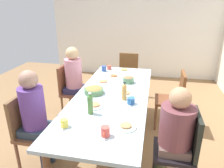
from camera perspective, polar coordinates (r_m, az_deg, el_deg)
The scene contains 26 objects.
ground_plane at distance 3.11m, azimuth -0.00°, elevation -15.43°, with size 7.18×7.18×0.00m, color olive.
wall_left at distance 5.54m, azimuth 6.62°, elevation 15.47°, with size 0.12×4.33×2.60m, color white.
dining_table at distance 2.76m, azimuth -0.00°, elevation -4.23°, with size 2.42×0.93×0.74m.
chair_0 at distance 2.65m, azimuth -21.41°, elevation -11.05°, with size 0.40×0.40×0.90m.
person_0 at distance 2.50m, azimuth -20.25°, elevation -7.43°, with size 0.30×0.30×1.21m.
chair_1 at distance 3.35m, azimuth 16.47°, elevation -3.36°, with size 0.40×0.40×0.90m.
chair_2 at distance 2.30m, azimuth 18.51°, elevation -15.91°, with size 0.40×0.40×0.90m.
person_2 at distance 2.19m, azimuth 16.71°, elevation -11.87°, with size 0.33×0.33×1.15m.
chair_3 at distance 3.59m, azimuth -11.29°, elevation -1.14°, with size 0.40×0.40×0.90m.
person_3 at distance 3.49m, azimuth -10.14°, elevation 1.89°, with size 0.30×0.30×1.21m.
chair_5 at distance 4.28m, azimuth 4.31°, elevation 2.95°, with size 0.40×0.40×0.90m.
plate_0 at distance 3.68m, azimuth 3.19°, elevation 3.81°, with size 0.23×0.23×0.04m.
plate_1 at distance 2.74m, azimuth 3.62°, elevation -2.56°, with size 0.23×0.23×0.04m.
plate_2 at distance 2.44m, azimuth -4.66°, elevation -5.78°, with size 0.21×0.21×0.04m.
plate_3 at distance 3.36m, azimuth 0.51°, elevation 2.10°, with size 0.21×0.21×0.04m.
plate_4 at distance 3.13m, azimuth -2.39°, elevation 0.59°, with size 0.22×0.22×0.04m.
plate_5 at distance 2.06m, azimuth 3.74°, elevation -11.37°, with size 0.21×0.21×0.04m.
bowl_0 at distance 3.13m, azimuth 4.48°, elevation 1.24°, with size 0.16×0.16×0.10m.
bowl_1 at distance 2.77m, azimuth -4.94°, elevation -1.70°, with size 0.25×0.25×0.09m.
cup_0 at distance 2.10m, azimuth -12.86°, elevation -10.30°, with size 0.11×0.07×0.08m.
cup_1 at distance 1.93m, azimuth -1.83°, elevation -12.74°, with size 0.12×0.08×0.09m.
cup_2 at distance 2.49m, azimuth 5.18°, elevation -4.56°, with size 0.12×0.09×0.08m.
cup_3 at distance 3.65m, azimuth -2.23°, elevation 4.22°, with size 0.12×0.08×0.09m.
cup_4 at distance 3.75m, azimuth -0.76°, elevation 4.52°, with size 0.11×0.07×0.07m.
bottle_0 at distance 2.56m, azimuth 3.33°, elevation -2.05°, with size 0.06×0.06×0.23m.
bottle_1 at distance 2.25m, azimuth -5.94°, elevation -5.39°, with size 0.06×0.06×0.24m.
Camera 1 is at (2.44, 0.50, 1.87)m, focal length 33.71 mm.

